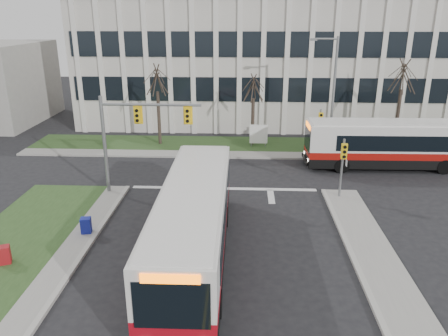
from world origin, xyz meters
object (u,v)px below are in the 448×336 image
(newspaper_box_blue, at_px, (86,227))
(streetlight, at_px, (332,90))
(directory_sign, at_px, (259,134))
(bus_cross, at_px, (395,146))
(newspaper_box_red, at_px, (5,256))
(bus_main, at_px, (194,224))

(newspaper_box_blue, bearing_deg, streetlight, 36.23)
(directory_sign, height_order, bus_cross, bus_cross)
(streetlight, bearing_deg, newspaper_box_red, -134.88)
(streetlight, xyz_separation_m, bus_main, (-9.01, -16.57, -3.45))
(newspaper_box_red, bearing_deg, bus_cross, 10.82)
(directory_sign, distance_m, bus_cross, 10.83)
(bus_main, height_order, newspaper_box_red, bus_main)
(streetlight, xyz_separation_m, newspaper_box_blue, (-14.83, -14.60, -4.72))
(bus_cross, bearing_deg, bus_main, -45.80)
(newspaper_box_red, bearing_deg, streetlight, 22.68)
(newspaper_box_blue, distance_m, newspaper_box_red, 4.04)
(bus_main, bearing_deg, bus_cross, 44.70)
(directory_sign, distance_m, bus_main, 18.21)
(bus_main, bearing_deg, directory_sign, 78.71)
(bus_main, height_order, bus_cross, bus_main)
(streetlight, relative_size, bus_cross, 0.72)
(directory_sign, bearing_deg, streetlight, -13.23)
(bus_cross, distance_m, newspaper_box_red, 26.08)
(bus_cross, distance_m, newspaper_box_blue, 22.21)
(streetlight, bearing_deg, directory_sign, 166.77)
(streetlight, height_order, newspaper_box_red, streetlight)
(directory_sign, bearing_deg, bus_cross, -25.25)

